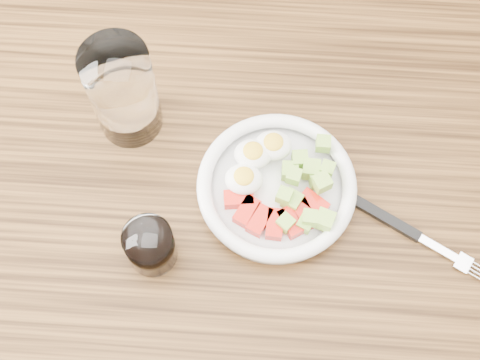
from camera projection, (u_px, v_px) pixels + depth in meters
name	position (u px, v px, depth m)	size (l,w,h in m)	color
ground	(244.00, 304.00, 1.69)	(4.00, 4.00, 0.00)	brown
dining_table	(246.00, 217.00, 1.07)	(1.50, 0.90, 0.77)	brown
bowl	(276.00, 186.00, 0.96)	(0.23, 0.23, 0.06)	white
fork	(405.00, 229.00, 0.96)	(0.21, 0.13, 0.01)	black
water_glass	(123.00, 92.00, 0.95)	(0.10, 0.10, 0.17)	white
coffee_glass	(150.00, 246.00, 0.91)	(0.07, 0.07, 0.08)	white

